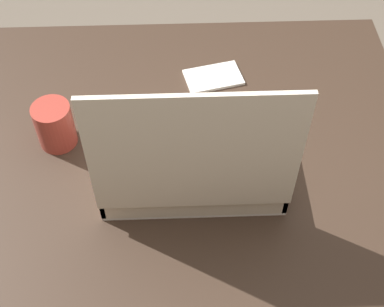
% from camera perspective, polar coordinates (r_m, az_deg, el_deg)
% --- Properties ---
extents(dining_table, '(0.94, 0.81, 0.75)m').
position_cam_1_polar(dining_table, '(1.11, -1.14, -4.18)').
color(dining_table, '#38281E').
rests_on(dining_table, ground_plane).
extents(donut_box, '(0.32, 0.26, 0.30)m').
position_cam_1_polar(donut_box, '(0.94, -0.42, -0.10)').
color(donut_box, white).
rests_on(donut_box, dining_table).
extents(coffee_mug, '(0.07, 0.07, 0.09)m').
position_cam_1_polar(coffee_mug, '(1.04, -14.43, 3.03)').
color(coffee_mug, '#A3382D').
rests_on(coffee_mug, dining_table).
extents(paper_napkin, '(0.13, 0.10, 0.01)m').
position_cam_1_polar(paper_napkin, '(1.16, 2.32, 8.13)').
color(paper_napkin, white).
rests_on(paper_napkin, dining_table).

